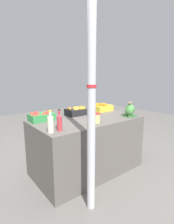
{
  "coord_description": "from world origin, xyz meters",
  "views": [
    {
      "loc": [
        -1.56,
        -2.0,
        1.44
      ],
      "look_at": [
        0.0,
        0.0,
        0.93
      ],
      "focal_mm": 28.0,
      "sensor_mm": 36.0,
      "label": 1
    }
  ],
  "objects_px": {
    "orange_crate": "(77,111)",
    "carrot_crate": "(103,108)",
    "juice_bottle_cloudy": "(50,123)",
    "apple_crate": "(41,116)",
    "juice_bottle_ruby": "(60,122)",
    "pickle_jar": "(97,118)",
    "sparrow_bird": "(130,103)",
    "support_pole": "(91,90)",
    "broccoli_pile": "(130,110)"
  },
  "relations": [
    {
      "from": "juice_bottle_cloudy",
      "to": "pickle_jar",
      "type": "height_order",
      "value": "juice_bottle_cloudy"
    },
    {
      "from": "apple_crate",
      "to": "pickle_jar",
      "type": "relative_size",
      "value": 2.53
    },
    {
      "from": "orange_crate",
      "to": "pickle_jar",
      "type": "distance_m",
      "value": 0.58
    },
    {
      "from": "carrot_crate",
      "to": "pickle_jar",
      "type": "bearing_deg",
      "value": -138.53
    },
    {
      "from": "apple_crate",
      "to": "carrot_crate",
      "type": "distance_m",
      "value": 1.19
    },
    {
      "from": "broccoli_pile",
      "to": "carrot_crate",
      "type": "bearing_deg",
      "value": 92.77
    },
    {
      "from": "orange_crate",
      "to": "juice_bottle_cloudy",
      "type": "bearing_deg",
      "value": -142.76
    },
    {
      "from": "apple_crate",
      "to": "juice_bottle_ruby",
      "type": "relative_size",
      "value": 1.3
    },
    {
      "from": "orange_crate",
      "to": "sparrow_bird",
      "type": "height_order",
      "value": "sparrow_bird"
    },
    {
      "from": "carrot_crate",
      "to": "juice_bottle_cloudy",
      "type": "bearing_deg",
      "value": -156.5
    },
    {
      "from": "pickle_jar",
      "to": "apple_crate",
      "type": "bearing_deg",
      "value": 133.24
    },
    {
      "from": "juice_bottle_ruby",
      "to": "sparrow_bird",
      "type": "xyz_separation_m",
      "value": [
        1.24,
        -0.02,
        0.11
      ]
    },
    {
      "from": "support_pole",
      "to": "juice_bottle_cloudy",
      "type": "distance_m",
      "value": 0.61
    },
    {
      "from": "orange_crate",
      "to": "sparrow_bird",
      "type": "xyz_separation_m",
      "value": [
        0.59,
        -0.6,
        0.15
      ]
    },
    {
      "from": "broccoli_pile",
      "to": "sparrow_bird",
      "type": "relative_size",
      "value": 1.62
    },
    {
      "from": "pickle_jar",
      "to": "sparrow_bird",
      "type": "bearing_deg",
      "value": -1.8
    },
    {
      "from": "orange_crate",
      "to": "support_pole",
      "type": "bearing_deg",
      "value": -117.21
    },
    {
      "from": "sparrow_bird",
      "to": "apple_crate",
      "type": "bearing_deg",
      "value": 151.61
    },
    {
      "from": "carrot_crate",
      "to": "sparrow_bird",
      "type": "relative_size",
      "value": 2.46
    },
    {
      "from": "apple_crate",
      "to": "carrot_crate",
      "type": "height_order",
      "value": "carrot_crate"
    },
    {
      "from": "support_pole",
      "to": "sparrow_bird",
      "type": "bearing_deg",
      "value": 19.14
    },
    {
      "from": "broccoli_pile",
      "to": "juice_bottle_ruby",
      "type": "relative_size",
      "value": 0.86
    },
    {
      "from": "pickle_jar",
      "to": "juice_bottle_ruby",
      "type": "bearing_deg",
      "value": -179.57
    },
    {
      "from": "orange_crate",
      "to": "carrot_crate",
      "type": "distance_m",
      "value": 0.57
    },
    {
      "from": "orange_crate",
      "to": "sparrow_bird",
      "type": "bearing_deg",
      "value": -45.3
    },
    {
      "from": "support_pole",
      "to": "carrot_crate",
      "type": "height_order",
      "value": "support_pole"
    },
    {
      "from": "carrot_crate",
      "to": "support_pole",
      "type": "bearing_deg",
      "value": -137.69
    },
    {
      "from": "broccoli_pile",
      "to": "sparrow_bird",
      "type": "bearing_deg",
      "value": -142.42
    },
    {
      "from": "juice_bottle_ruby",
      "to": "apple_crate",
      "type": "bearing_deg",
      "value": 86.97
    },
    {
      "from": "juice_bottle_cloudy",
      "to": "pickle_jar",
      "type": "relative_size",
      "value": 1.93
    },
    {
      "from": "broccoli_pile",
      "to": "pickle_jar",
      "type": "bearing_deg",
      "value": 178.72
    },
    {
      "from": "apple_crate",
      "to": "pickle_jar",
      "type": "height_order",
      "value": "apple_crate"
    },
    {
      "from": "juice_bottle_ruby",
      "to": "juice_bottle_cloudy",
      "type": "bearing_deg",
      "value": 180.0
    },
    {
      "from": "juice_bottle_cloudy",
      "to": "juice_bottle_ruby",
      "type": "distance_m",
      "value": 0.11
    },
    {
      "from": "sparrow_bird",
      "to": "support_pole",
      "type": "bearing_deg",
      "value": -163.13
    },
    {
      "from": "orange_crate",
      "to": "apple_crate",
      "type": "bearing_deg",
      "value": -179.62
    },
    {
      "from": "juice_bottle_cloudy",
      "to": "pickle_jar",
      "type": "xyz_separation_m",
      "value": [
        0.68,
        0.0,
        -0.04
      ]
    },
    {
      "from": "support_pole",
      "to": "orange_crate",
      "type": "relative_size",
      "value": 7.84
    },
    {
      "from": "carrot_crate",
      "to": "juice_bottle_ruby",
      "type": "xyz_separation_m",
      "value": [
        -1.22,
        -0.58,
        0.05
      ]
    },
    {
      "from": "support_pole",
      "to": "pickle_jar",
      "type": "height_order",
      "value": "support_pole"
    },
    {
      "from": "juice_bottle_ruby",
      "to": "pickle_jar",
      "type": "distance_m",
      "value": 0.57
    },
    {
      "from": "carrot_crate",
      "to": "juice_bottle_ruby",
      "type": "relative_size",
      "value": 1.3
    },
    {
      "from": "apple_crate",
      "to": "broccoli_pile",
      "type": "bearing_deg",
      "value": -25.74
    },
    {
      "from": "apple_crate",
      "to": "orange_crate",
      "type": "xyz_separation_m",
      "value": [
        0.62,
        0.0,
        0.0
      ]
    },
    {
      "from": "juice_bottle_cloudy",
      "to": "sparrow_bird",
      "type": "height_order",
      "value": "juice_bottle_cloudy"
    },
    {
      "from": "orange_crate",
      "to": "juice_bottle_cloudy",
      "type": "relative_size",
      "value": 1.31
    },
    {
      "from": "broccoli_pile",
      "to": "juice_bottle_cloudy",
      "type": "xyz_separation_m",
      "value": [
        -1.36,
        0.01,
        0.01
      ]
    },
    {
      "from": "sparrow_bird",
      "to": "juice_bottle_cloudy",
      "type": "bearing_deg",
      "value": 177.01
    },
    {
      "from": "apple_crate",
      "to": "juice_bottle_cloudy",
      "type": "height_order",
      "value": "juice_bottle_cloudy"
    },
    {
      "from": "carrot_crate",
      "to": "juice_bottle_cloudy",
      "type": "relative_size",
      "value": 1.31
    }
  ]
}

